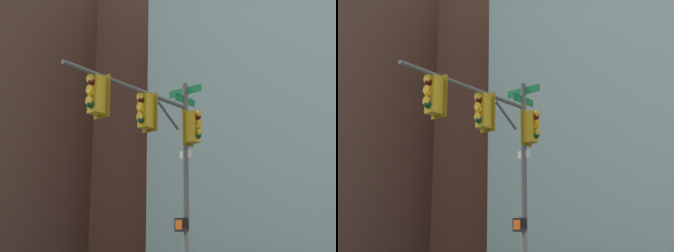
% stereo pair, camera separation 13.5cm
% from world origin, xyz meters
% --- Properties ---
extents(signal_pole_assembly, '(5.42, 1.94, 7.19)m').
position_xyz_m(signal_pole_assembly, '(1.49, -0.25, 5.12)').
color(signal_pole_assembly, '#4C514C').
rests_on(signal_pole_assembly, ground_plane).
extents(building_brick_nearside, '(23.42, 18.10, 35.97)m').
position_xyz_m(building_brick_nearside, '(-40.54, -15.50, 17.98)').
color(building_brick_nearside, brown).
rests_on(building_brick_nearside, ground_plane).
extents(building_glass_tower, '(32.09, 30.19, 55.71)m').
position_xyz_m(building_glass_tower, '(-40.02, 1.68, 27.86)').
color(building_glass_tower, '#9EC6C1').
rests_on(building_glass_tower, ground_plane).
extents(building_brick_farside, '(21.50, 15.55, 43.36)m').
position_xyz_m(building_brick_farside, '(-44.10, -42.14, 21.68)').
color(building_brick_farside, '#845B47').
rests_on(building_brick_farside, ground_plane).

